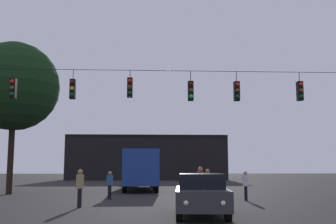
{
  "coord_description": "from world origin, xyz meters",
  "views": [
    {
      "loc": [
        -0.59,
        -7.19,
        1.75
      ],
      "look_at": [
        0.41,
        13.61,
        4.6
      ],
      "focal_mm": 43.38,
      "sensor_mm": 36.0,
      "label": 1
    }
  ],
  "objects_px": {
    "car_far_left": "(134,177)",
    "pedestrian_crossing_right": "(246,184)",
    "pedestrian_near_bus": "(200,183)",
    "pedestrian_crossing_left": "(80,186)",
    "tree_left_silhouette": "(14,86)",
    "city_bus": "(140,166)",
    "pedestrian_crossing_center": "(110,184)",
    "car_near_right": "(201,194)",
    "pedestrian_trailing": "(208,182)"
  },
  "relations": [
    {
      "from": "pedestrian_crossing_center",
      "to": "car_near_right",
      "type": "bearing_deg",
      "value": -63.2
    },
    {
      "from": "pedestrian_crossing_center",
      "to": "city_bus",
      "type": "bearing_deg",
      "value": 81.48
    },
    {
      "from": "pedestrian_crossing_center",
      "to": "pedestrian_crossing_right",
      "type": "relative_size",
      "value": 1.0
    },
    {
      "from": "car_far_left",
      "to": "pedestrian_crossing_right",
      "type": "xyz_separation_m",
      "value": [
        6.59,
        -20.68,
        0.07
      ]
    },
    {
      "from": "pedestrian_crossing_left",
      "to": "pedestrian_crossing_right",
      "type": "xyz_separation_m",
      "value": [
        8.19,
        3.34,
        -0.08
      ]
    },
    {
      "from": "pedestrian_crossing_center",
      "to": "pedestrian_near_bus",
      "type": "distance_m",
      "value": 5.57
    },
    {
      "from": "car_near_right",
      "to": "tree_left_silhouette",
      "type": "xyz_separation_m",
      "value": [
        -11.06,
        12.61,
        6.41
      ]
    },
    {
      "from": "pedestrian_crossing_center",
      "to": "pedestrian_near_bus",
      "type": "relative_size",
      "value": 0.87
    },
    {
      "from": "car_near_right",
      "to": "pedestrian_near_bus",
      "type": "distance_m",
      "value": 5.04
    },
    {
      "from": "pedestrian_crossing_right",
      "to": "city_bus",
      "type": "bearing_deg",
      "value": 117.74
    },
    {
      "from": "pedestrian_crossing_right",
      "to": "tree_left_silhouette",
      "type": "relative_size",
      "value": 0.15
    },
    {
      "from": "pedestrian_trailing",
      "to": "pedestrian_crossing_left",
      "type": "bearing_deg",
      "value": -144.06
    },
    {
      "from": "car_far_left",
      "to": "tree_left_silhouette",
      "type": "relative_size",
      "value": 0.44
    },
    {
      "from": "city_bus",
      "to": "car_near_right",
      "type": "xyz_separation_m",
      "value": [
        2.59,
        -17.85,
        -1.07
      ]
    },
    {
      "from": "city_bus",
      "to": "car_near_right",
      "type": "relative_size",
      "value": 2.49
    },
    {
      "from": "city_bus",
      "to": "tree_left_silhouette",
      "type": "bearing_deg",
      "value": -148.26
    },
    {
      "from": "car_near_right",
      "to": "pedestrian_near_bus",
      "type": "xyz_separation_m",
      "value": [
        0.61,
        4.99,
        0.22
      ]
    },
    {
      "from": "car_near_right",
      "to": "pedestrian_crossing_right",
      "type": "xyz_separation_m",
      "value": [
        3.25,
        6.74,
        0.07
      ]
    },
    {
      "from": "car_near_right",
      "to": "tree_left_silhouette",
      "type": "relative_size",
      "value": 0.43
    },
    {
      "from": "pedestrian_crossing_left",
      "to": "tree_left_silhouette",
      "type": "relative_size",
      "value": 0.16
    },
    {
      "from": "car_near_right",
      "to": "pedestrian_trailing",
      "type": "height_order",
      "value": "pedestrian_trailing"
    },
    {
      "from": "car_near_right",
      "to": "pedestrian_crossing_center",
      "type": "height_order",
      "value": "pedestrian_crossing_center"
    },
    {
      "from": "car_near_right",
      "to": "pedestrian_crossing_left",
      "type": "relative_size",
      "value": 2.67
    },
    {
      "from": "car_near_right",
      "to": "pedestrian_near_bus",
      "type": "relative_size",
      "value": 2.51
    },
    {
      "from": "pedestrian_trailing",
      "to": "car_far_left",
      "type": "bearing_deg",
      "value": 103.69
    },
    {
      "from": "pedestrian_crossing_right",
      "to": "pedestrian_crossing_left",
      "type": "bearing_deg",
      "value": -157.78
    },
    {
      "from": "pedestrian_crossing_center",
      "to": "pedestrian_crossing_left",
      "type": "bearing_deg",
      "value": -100.68
    },
    {
      "from": "car_far_left",
      "to": "pedestrian_crossing_left",
      "type": "distance_m",
      "value": 24.08
    },
    {
      "from": "pedestrian_crossing_left",
      "to": "tree_left_silhouette",
      "type": "height_order",
      "value": "tree_left_silhouette"
    },
    {
      "from": "pedestrian_near_bus",
      "to": "tree_left_silhouette",
      "type": "bearing_deg",
      "value": 146.87
    },
    {
      "from": "pedestrian_trailing",
      "to": "tree_left_silhouette",
      "type": "height_order",
      "value": "tree_left_silhouette"
    },
    {
      "from": "city_bus",
      "to": "pedestrian_near_bus",
      "type": "height_order",
      "value": "city_bus"
    },
    {
      "from": "pedestrian_crossing_left",
      "to": "car_far_left",
      "type": "bearing_deg",
      "value": 86.2
    },
    {
      "from": "city_bus",
      "to": "pedestrian_crossing_right",
      "type": "height_order",
      "value": "city_bus"
    },
    {
      "from": "pedestrian_crossing_left",
      "to": "pedestrian_crossing_center",
      "type": "xyz_separation_m",
      "value": [
        0.88,
        4.64,
        -0.08
      ]
    },
    {
      "from": "pedestrian_crossing_right",
      "to": "pedestrian_trailing",
      "type": "bearing_deg",
      "value": 146.15
    },
    {
      "from": "city_bus",
      "to": "pedestrian_near_bus",
      "type": "bearing_deg",
      "value": -76.03
    },
    {
      "from": "pedestrian_crossing_left",
      "to": "pedestrian_trailing",
      "type": "relative_size",
      "value": 1.01
    },
    {
      "from": "city_bus",
      "to": "car_far_left",
      "type": "xyz_separation_m",
      "value": [
        -0.75,
        9.57,
        -1.07
      ]
    },
    {
      "from": "pedestrian_crossing_center",
      "to": "pedestrian_crossing_right",
      "type": "xyz_separation_m",
      "value": [
        7.31,
        -1.3,
        0.0
      ]
    },
    {
      "from": "pedestrian_crossing_left",
      "to": "tree_left_silhouette",
      "type": "xyz_separation_m",
      "value": [
        -6.12,
        9.21,
        6.26
      ]
    },
    {
      "from": "pedestrian_crossing_center",
      "to": "pedestrian_trailing",
      "type": "xyz_separation_m",
      "value": [
        5.45,
        -0.06,
        0.08
      ]
    },
    {
      "from": "car_near_right",
      "to": "car_far_left",
      "type": "height_order",
      "value": "same"
    },
    {
      "from": "city_bus",
      "to": "car_far_left",
      "type": "bearing_deg",
      "value": 94.47
    },
    {
      "from": "pedestrian_crossing_right",
      "to": "pedestrian_near_bus",
      "type": "height_order",
      "value": "pedestrian_near_bus"
    },
    {
      "from": "pedestrian_crossing_left",
      "to": "pedestrian_trailing",
      "type": "xyz_separation_m",
      "value": [
        6.33,
        4.59,
        -0.01
      ]
    },
    {
      "from": "city_bus",
      "to": "pedestrian_trailing",
      "type": "distance_m",
      "value": 10.68
    },
    {
      "from": "city_bus",
      "to": "pedestrian_crossing_right",
      "type": "relative_size",
      "value": 7.18
    },
    {
      "from": "pedestrian_crossing_left",
      "to": "tree_left_silhouette",
      "type": "distance_m",
      "value": 12.71
    },
    {
      "from": "car_near_right",
      "to": "pedestrian_near_bus",
      "type": "bearing_deg",
      "value": 83.08
    }
  ]
}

